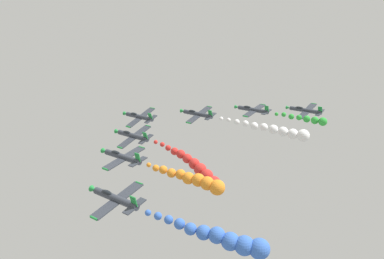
{
  "coord_description": "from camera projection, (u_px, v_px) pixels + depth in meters",
  "views": [
    {
      "loc": [
        -70.08,
        -55.75,
        117.69
      ],
      "look_at": [
        0.0,
        0.0,
        90.93
      ],
      "focal_mm": 38.09,
      "sensor_mm": 36.0,
      "label": 1
    }
  ],
  "objects": [
    {
      "name": "airplane_lead",
      "position": [
        139.0,
        116.0,
        103.29
      ],
      "size": [
        9.14,
        10.35,
        3.54
      ],
      "rotation": [
        0.0,
        -0.34,
        0.0
      ],
      "color": "#333842"
    },
    {
      "name": "airplane_left_inner",
      "position": [
        132.0,
        136.0,
        90.51
      ],
      "size": [
        9.21,
        10.35,
        3.44
      ],
      "rotation": [
        0.0,
        -0.31,
        0.0
      ],
      "color": "#333842"
    },
    {
      "name": "smoke_trail_left_inner",
      "position": [
        198.0,
        169.0,
        78.19
      ],
      "size": [
        4.42,
        18.77,
        5.73
      ],
      "color": "red"
    },
    {
      "name": "airplane_right_inner",
      "position": [
        197.0,
        114.0,
        105.26
      ],
      "size": [
        9.31,
        10.35,
        3.27
      ],
      "rotation": [
        0.0,
        -0.27,
        0.0
      ],
      "color": "#333842"
    },
    {
      "name": "smoke_trail_right_inner",
      "position": [
        281.0,
        131.0,
        93.39
      ],
      "size": [
        4.92,
        22.29,
        3.15
      ],
      "color": "white"
    },
    {
      "name": "airplane_left_outer",
      "position": [
        122.0,
        157.0,
        75.21
      ],
      "size": [
        9.48,
        10.35,
        2.84
      ],
      "rotation": [
        0.0,
        -0.17,
        0.0
      ],
      "color": "#333842"
    },
    {
      "name": "smoke_trail_left_outer",
      "position": [
        197.0,
        180.0,
        65.94
      ],
      "size": [
        3.4,
        15.33,
        2.88
      ],
      "color": "orange"
    },
    {
      "name": "airplane_right_outer",
      "position": [
        253.0,
        110.0,
        109.36
      ],
      "size": [
        9.5,
        10.35,
        2.79
      ],
      "rotation": [
        0.0,
        -0.16,
        0.0
      ],
      "color": "#333842"
    },
    {
      "name": "smoke_trail_right_outer",
      "position": [
        309.0,
        119.0,
        100.72
      ],
      "size": [
        2.7,
        13.38,
        2.12
      ],
      "color": "green"
    },
    {
      "name": "airplane_trailing",
      "position": [
        115.0,
        198.0,
        60.3
      ],
      "size": [
        9.38,
        10.35,
        3.13
      ],
      "rotation": [
        0.0,
        -0.24,
        0.0
      ],
      "color": "#333842"
    },
    {
      "name": "smoke_trail_trailing",
      "position": [
        228.0,
        240.0,
        51.6
      ],
      "size": [
        5.81,
        17.09,
        3.45
      ],
      "color": "blue"
    },
    {
      "name": "airplane_high_slot",
      "position": [
        305.0,
        110.0,
        111.21
      ],
      "size": [
        9.33,
        10.35,
        3.22
      ],
      "rotation": [
        0.0,
        -0.26,
        0.0
      ],
      "color": "#333842"
    }
  ]
}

